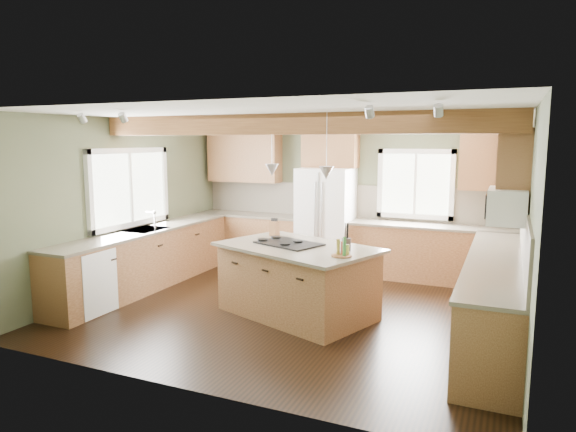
% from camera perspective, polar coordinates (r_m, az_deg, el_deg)
% --- Properties ---
extents(floor, '(5.60, 5.60, 0.00)m').
position_cam_1_polar(floor, '(7.08, 0.70, -10.28)').
color(floor, black).
rests_on(floor, ground).
extents(ceiling, '(5.60, 5.60, 0.00)m').
position_cam_1_polar(ceiling, '(6.72, 0.74, 11.23)').
color(ceiling, silver).
rests_on(ceiling, wall_back).
extents(wall_back, '(5.60, 0.00, 5.60)m').
position_cam_1_polar(wall_back, '(9.12, 6.81, 2.24)').
color(wall_back, '#4E583E').
rests_on(wall_back, ground).
extents(wall_left, '(0.00, 5.00, 5.00)m').
position_cam_1_polar(wall_left, '(8.27, -17.49, 1.28)').
color(wall_left, '#4E583E').
rests_on(wall_left, ground).
extents(wall_right, '(0.00, 5.00, 5.00)m').
position_cam_1_polar(wall_right, '(6.27, 25.05, -1.28)').
color(wall_right, '#4E583E').
rests_on(wall_right, ground).
extents(ceiling_beam, '(5.55, 0.26, 0.26)m').
position_cam_1_polar(ceiling_beam, '(6.54, 0.09, 10.17)').
color(ceiling_beam, '#563018').
rests_on(ceiling_beam, ceiling).
extents(soffit_trim, '(5.55, 0.20, 0.10)m').
position_cam_1_polar(soffit_trim, '(8.98, 6.76, 10.07)').
color(soffit_trim, '#563018').
rests_on(soffit_trim, ceiling).
extents(backsplash_back, '(5.58, 0.03, 0.58)m').
position_cam_1_polar(backsplash_back, '(9.11, 6.77, 1.67)').
color(backsplash_back, brown).
rests_on(backsplash_back, wall_back).
extents(backsplash_right, '(0.03, 3.70, 0.58)m').
position_cam_1_polar(backsplash_right, '(6.33, 24.86, -2.00)').
color(backsplash_right, brown).
rests_on(backsplash_right, wall_right).
extents(base_cab_back_left, '(2.02, 0.60, 0.88)m').
position_cam_1_polar(base_cab_back_left, '(9.64, -4.05, -2.56)').
color(base_cab_back_left, '#5C3418').
rests_on(base_cab_back_left, floor).
extents(counter_back_left, '(2.06, 0.64, 0.04)m').
position_cam_1_polar(counter_back_left, '(9.56, -4.08, 0.15)').
color(counter_back_left, brown).
rests_on(counter_back_left, base_cab_back_left).
extents(base_cab_back_right, '(2.62, 0.60, 0.88)m').
position_cam_1_polar(base_cab_back_right, '(8.66, 15.64, -4.11)').
color(base_cab_back_right, '#5C3418').
rests_on(base_cab_back_right, floor).
extents(counter_back_right, '(2.66, 0.64, 0.04)m').
position_cam_1_polar(counter_back_right, '(8.57, 15.76, -1.11)').
color(counter_back_right, brown).
rests_on(counter_back_right, base_cab_back_right).
extents(base_cab_left, '(0.60, 3.70, 0.88)m').
position_cam_1_polar(base_cab_left, '(8.26, -15.42, -4.70)').
color(base_cab_left, '#5C3418').
rests_on(base_cab_left, floor).
extents(counter_left, '(0.64, 3.74, 0.04)m').
position_cam_1_polar(counter_left, '(8.17, -15.54, -1.55)').
color(counter_left, brown).
rests_on(counter_left, base_cab_left).
extents(base_cab_right, '(0.60, 3.70, 0.88)m').
position_cam_1_polar(base_cab_right, '(6.50, 21.90, -8.55)').
color(base_cab_right, '#5C3418').
rests_on(base_cab_right, floor).
extents(counter_right, '(0.64, 3.74, 0.04)m').
position_cam_1_polar(counter_right, '(6.39, 22.13, -4.59)').
color(counter_right, brown).
rests_on(counter_right, base_cab_right).
extents(upper_cab_back_left, '(1.40, 0.35, 0.90)m').
position_cam_1_polar(upper_cab_back_left, '(9.67, -4.86, 6.48)').
color(upper_cab_back_left, '#5C3418').
rests_on(upper_cab_back_left, wall_back).
extents(upper_cab_over_fridge, '(0.96, 0.35, 0.70)m').
position_cam_1_polar(upper_cab_over_fridge, '(8.99, 4.73, 7.61)').
color(upper_cab_over_fridge, '#5C3418').
rests_on(upper_cab_over_fridge, wall_back).
extents(upper_cab_right, '(0.35, 2.20, 0.90)m').
position_cam_1_polar(upper_cab_right, '(7.10, 23.79, 5.12)').
color(upper_cab_right, '#5C3418').
rests_on(upper_cab_right, wall_right).
extents(upper_cab_back_corner, '(0.90, 0.35, 0.90)m').
position_cam_1_polar(upper_cab_back_corner, '(8.52, 21.58, 5.67)').
color(upper_cab_back_corner, '#5C3418').
rests_on(upper_cab_back_corner, wall_back).
extents(window_left, '(0.04, 1.60, 1.05)m').
position_cam_1_polar(window_left, '(8.27, -17.23, 3.04)').
color(window_left, white).
rests_on(window_left, wall_left).
extents(window_back, '(1.10, 0.04, 1.00)m').
position_cam_1_polar(window_back, '(8.82, 13.99, 3.47)').
color(window_back, white).
rests_on(window_back, wall_back).
extents(sink, '(0.50, 0.65, 0.03)m').
position_cam_1_polar(sink, '(8.17, -15.54, -1.52)').
color(sink, '#262628').
rests_on(sink, counter_left).
extents(faucet, '(0.02, 0.02, 0.28)m').
position_cam_1_polar(faucet, '(8.03, -14.59, -0.60)').
color(faucet, '#B2B2B7').
rests_on(faucet, sink).
extents(dishwasher, '(0.60, 0.60, 0.84)m').
position_cam_1_polar(dishwasher, '(7.32, -21.77, -6.75)').
color(dishwasher, white).
rests_on(dishwasher, floor).
extents(oven, '(0.60, 0.72, 0.84)m').
position_cam_1_polar(oven, '(5.27, 21.33, -12.60)').
color(oven, white).
rests_on(oven, floor).
extents(microwave, '(0.40, 0.70, 0.38)m').
position_cam_1_polar(microwave, '(6.18, 23.17, 1.05)').
color(microwave, white).
rests_on(microwave, wall_right).
extents(pendant_left, '(0.18, 0.18, 0.16)m').
position_cam_1_polar(pendant_left, '(6.83, -1.80, 5.14)').
color(pendant_left, '#B2B2B7').
rests_on(pendant_left, ceiling).
extents(pendant_right, '(0.18, 0.18, 0.16)m').
position_cam_1_polar(pendant_right, '(6.20, 4.28, 4.79)').
color(pendant_right, '#B2B2B7').
rests_on(pendant_right, ceiling).
extents(refrigerator, '(0.90, 0.74, 1.80)m').
position_cam_1_polar(refrigerator, '(8.90, 4.21, -0.47)').
color(refrigerator, white).
rests_on(refrigerator, floor).
extents(island, '(2.15, 1.72, 0.88)m').
position_cam_1_polar(island, '(6.74, 1.06, -7.33)').
color(island, brown).
rests_on(island, floor).
extents(island_top, '(2.31, 1.88, 0.04)m').
position_cam_1_polar(island_top, '(6.63, 1.07, -3.50)').
color(island_top, brown).
rests_on(island_top, island).
extents(cooktop, '(0.95, 0.79, 0.02)m').
position_cam_1_polar(cooktop, '(6.73, 0.09, -3.06)').
color(cooktop, black).
rests_on(cooktop, island_top).
extents(knife_block, '(0.15, 0.13, 0.21)m').
position_cam_1_polar(knife_block, '(7.32, -1.52, -1.40)').
color(knife_block, brown).
rests_on(knife_block, island_top).
extents(utensil_crock, '(0.13, 0.13, 0.16)m').
position_cam_1_polar(utensil_crock, '(6.37, 6.49, -3.15)').
color(utensil_crock, '#3F3732').
rests_on(utensil_crock, island_top).
extents(bottle_tray, '(0.30, 0.30, 0.22)m').
position_cam_1_polar(bottle_tray, '(6.05, 5.97, -3.44)').
color(bottle_tray, brown).
rests_on(bottle_tray, island_top).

